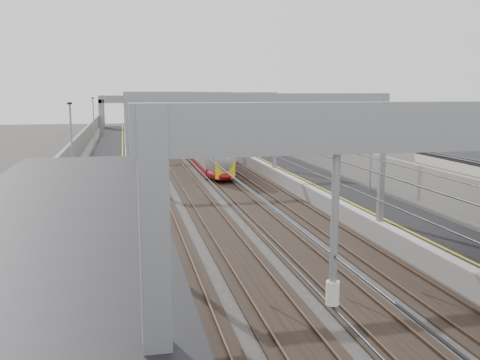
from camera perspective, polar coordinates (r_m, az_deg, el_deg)
name	(u,v)px	position (r m, az deg, el deg)	size (l,w,h in m)	color
platform_left	(109,174)	(48.48, -13.83, 0.65)	(4.00, 120.00, 1.00)	black
platform_right	(283,168)	(50.59, 4.59, 1.25)	(4.00, 120.00, 1.00)	black
tracks	(199,176)	(48.97, -4.41, 0.45)	(11.40, 140.00, 0.20)	black
overhead_line	(189,107)	(54.95, -5.45, 7.80)	(13.00, 140.00, 6.60)	gray
overbridge	(158,104)	(103.15, -8.69, 8.03)	(22.00, 2.20, 6.90)	gray
wall_left	(70,162)	(48.53, -17.66, 1.80)	(0.30, 120.00, 3.20)	gray
wall_right	(315,156)	(51.46, 8.02, 2.56)	(0.30, 120.00, 3.20)	gray
train	(192,138)	(65.52, -5.16, 4.45)	(2.59, 47.21, 4.10)	maroon
signal_green	(134,129)	(77.42, -11.27, 5.37)	(0.32, 0.32, 3.48)	black
signal_red_near	(198,131)	(72.20, -4.48, 5.24)	(0.32, 0.32, 3.48)	black
signal_red_far	(205,126)	(81.31, -3.79, 5.72)	(0.32, 0.32, 3.48)	black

